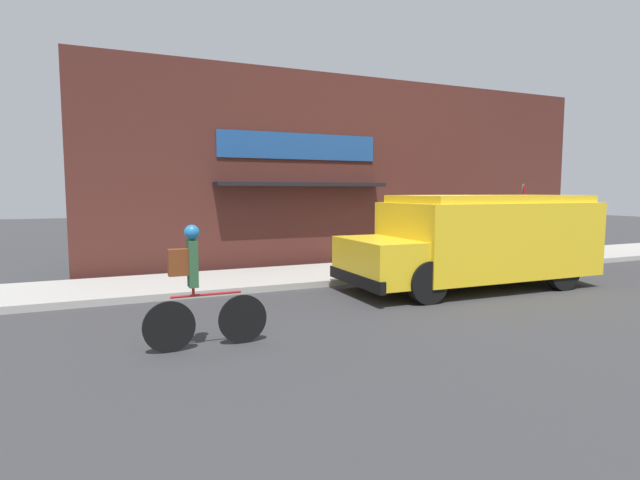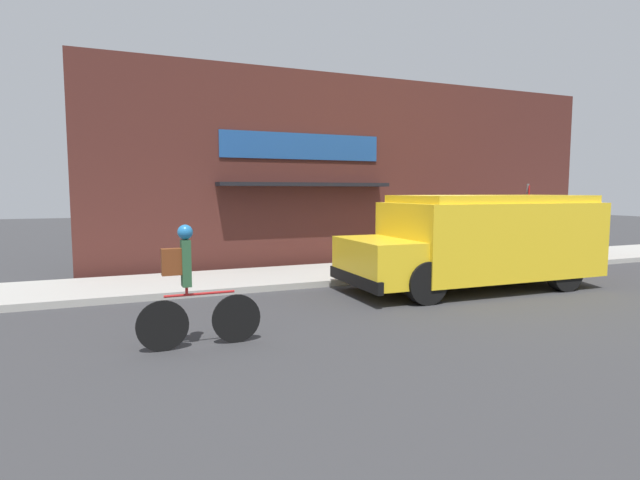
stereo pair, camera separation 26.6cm
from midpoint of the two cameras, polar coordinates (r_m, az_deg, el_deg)
The scene contains 7 objects.
ground_plane at distance 12.65m, azimuth 12.58°, elevation -4.39°, with size 70.00×70.00×0.00m, color #38383A.
sidewalk at distance 13.68m, azimuth 9.51°, elevation -3.28°, with size 28.00×2.55×0.14m.
storefront at distance 14.97m, azimuth 5.97°, elevation 7.78°, with size 16.01×0.79×5.48m.
school_bus at distance 11.69m, azimuth 18.30°, elevation 0.10°, with size 5.76×2.85×2.07m.
cyclist at distance 7.07m, azimuth -13.47°, elevation -5.60°, with size 1.71×0.21×1.71m.
stop_sign_post at distance 15.27m, azimuth 23.10°, elevation 3.18°, with size 0.45×0.45×2.23m.
trash_bin at distance 15.13m, azimuth 14.88°, elevation -0.83°, with size 0.59×0.59×0.75m.
Camera 2 is at (-7.08, -10.22, 2.16)m, focal length 28.00 mm.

